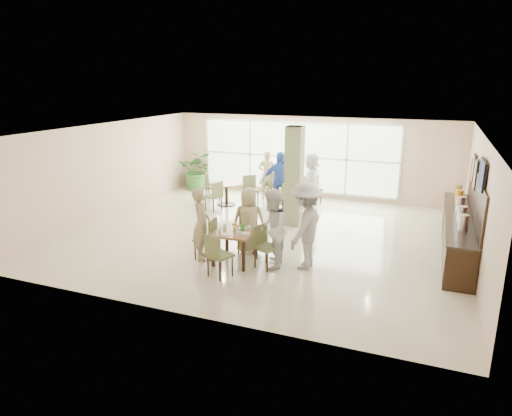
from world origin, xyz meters
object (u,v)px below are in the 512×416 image
(adult_a, at_px, (280,181))
(teen_left, at_px, (201,224))
(adult_standing, at_px, (267,175))
(round_table_left, at_px, (226,188))
(main_table, at_px, (235,236))
(buffet_counter, at_px, (459,231))
(teen_right, at_px, (272,229))
(round_table_right, at_px, (289,187))
(teen_standing, at_px, (305,226))
(teen_far, at_px, (249,220))
(potted_plant, at_px, (197,170))
(adult_b, at_px, (311,180))

(adult_a, bearing_deg, teen_left, -109.19)
(adult_standing, bearing_deg, round_table_left, 35.15)
(teen_left, bearing_deg, main_table, -107.00)
(buffet_counter, bearing_deg, teen_right, -147.59)
(round_table_right, height_order, teen_standing, teen_standing)
(adult_a, bearing_deg, buffet_counter, -36.46)
(teen_far, bearing_deg, teen_right, 120.81)
(main_table, bearing_deg, potted_plant, 124.92)
(round_table_left, bearing_deg, adult_a, 3.13)
(round_table_left, distance_m, adult_standing, 1.62)
(adult_standing, bearing_deg, adult_a, 108.00)
(potted_plant, bearing_deg, teen_left, -60.73)
(teen_left, relative_size, teen_right, 0.95)
(adult_standing, bearing_deg, main_table, 85.20)
(round_table_left, relative_size, buffet_counter, 0.24)
(main_table, xyz_separation_m, potted_plant, (-4.24, 6.08, 0.08))
(main_table, relative_size, adult_b, 0.50)
(teen_far, distance_m, teen_standing, 1.56)
(teen_standing, distance_m, adult_b, 5.10)
(round_table_left, height_order, adult_b, adult_b)
(teen_far, bearing_deg, round_table_right, -103.58)
(main_table, bearing_deg, round_table_right, 94.54)
(teen_left, xyz_separation_m, teen_right, (1.66, 0.12, 0.04))
(buffet_counter, height_order, teen_left, buffet_counter)
(teen_far, xyz_separation_m, adult_standing, (-1.36, 4.97, 0.04))
(buffet_counter, xyz_separation_m, potted_plant, (-8.93, 3.56, 0.18))
(adult_a, bearing_deg, main_table, -99.02)
(buffet_counter, relative_size, teen_standing, 2.44)
(adult_b, bearing_deg, adult_standing, -97.67)
(teen_far, relative_size, adult_a, 0.85)
(adult_a, distance_m, adult_b, 1.12)
(round_table_right, bearing_deg, adult_standing, 158.68)
(potted_plant, bearing_deg, round_table_right, -10.46)
(main_table, height_order, potted_plant, potted_plant)
(round_table_right, xyz_separation_m, teen_standing, (1.96, -5.04, 0.39))
(main_table, distance_m, round_table_left, 5.00)
(adult_a, height_order, adult_b, adult_a)
(adult_a, bearing_deg, potted_plant, 142.90)
(adult_b, xyz_separation_m, adult_standing, (-1.68, 0.43, -0.04))
(buffet_counter, xyz_separation_m, adult_b, (-4.34, 2.78, 0.33))
(buffet_counter, bearing_deg, adult_b, 147.39)
(teen_right, bearing_deg, adult_a, -175.82)
(teen_standing, bearing_deg, adult_standing, -145.89)
(teen_standing, bearing_deg, round_table_left, -130.99)
(main_table, distance_m, teen_left, 0.84)
(potted_plant, height_order, adult_standing, adult_standing)
(main_table, relative_size, round_table_left, 0.78)
(adult_b, bearing_deg, main_table, 2.87)
(teen_right, height_order, adult_standing, teen_right)
(teen_right, bearing_deg, buffet_counter, 110.09)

